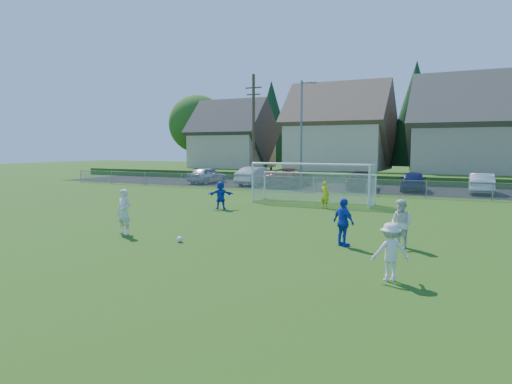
% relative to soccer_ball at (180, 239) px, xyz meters
% --- Properties ---
extents(ground, '(160.00, 160.00, 0.00)m').
position_rel_soccer_ball_xyz_m(ground, '(0.55, -2.81, -0.11)').
color(ground, '#193D0C').
rests_on(ground, ground).
extents(asphalt_lot, '(60.00, 60.00, 0.00)m').
position_rel_soccer_ball_xyz_m(asphalt_lot, '(0.55, 24.69, -0.10)').
color(asphalt_lot, black).
rests_on(asphalt_lot, ground).
extents(grass_embankment, '(70.00, 6.00, 0.80)m').
position_rel_soccer_ball_xyz_m(grass_embankment, '(0.55, 32.19, 0.29)').
color(grass_embankment, '#1E420F').
rests_on(grass_embankment, ground).
extents(soccer_ball, '(0.22, 0.22, 0.22)m').
position_rel_soccer_ball_xyz_m(soccer_ball, '(0.00, 0.00, 0.00)').
color(soccer_ball, white).
rests_on(soccer_ball, ground).
extents(player_white_a, '(0.66, 0.44, 1.80)m').
position_rel_soccer_ball_xyz_m(player_white_a, '(-2.85, 0.27, 0.79)').
color(player_white_a, silver).
rests_on(player_white_a, ground).
extents(player_white_b, '(1.03, 0.99, 1.67)m').
position_rel_soccer_ball_xyz_m(player_white_b, '(7.36, 2.53, 0.73)').
color(player_white_b, silver).
rests_on(player_white_b, ground).
extents(player_white_c, '(1.13, 0.95, 1.52)m').
position_rel_soccer_ball_xyz_m(player_white_c, '(7.69, -1.55, 0.65)').
color(player_white_c, silver).
rests_on(player_white_c, ground).
extents(player_blue_a, '(1.05, 0.88, 1.68)m').
position_rel_soccer_ball_xyz_m(player_blue_a, '(5.51, 1.97, 0.73)').
color(player_blue_a, '#143CBF').
rests_on(player_blue_a, ground).
extents(player_blue_b, '(1.45, 1.15, 1.54)m').
position_rel_soccer_ball_xyz_m(player_blue_b, '(-3.21, 8.42, 0.66)').
color(player_blue_b, '#143CBF').
rests_on(player_blue_b, ground).
extents(goalkeeper, '(0.66, 0.56, 1.54)m').
position_rel_soccer_ball_xyz_m(goalkeeper, '(1.97, 11.17, 0.66)').
color(goalkeeper, yellow).
rests_on(goalkeeper, ground).
extents(car_a, '(2.24, 4.68, 1.54)m').
position_rel_soccer_ball_xyz_m(car_a, '(-13.57, 23.57, 0.66)').
color(car_a, '#B3B7BC').
rests_on(car_a, ground).
extents(car_b, '(2.11, 5.12, 1.65)m').
position_rel_soccer_ball_xyz_m(car_b, '(-8.51, 23.93, 0.71)').
color(car_b, silver).
rests_on(car_b, ground).
extents(car_c, '(2.88, 5.85, 1.60)m').
position_rel_soccer_ball_xyz_m(car_c, '(-5.12, 23.60, 0.69)').
color(car_c, '#580A0F').
rests_on(car_c, ground).
extents(car_d, '(2.78, 5.46, 1.52)m').
position_rel_soccer_ball_xyz_m(car_d, '(1.16, 23.54, 0.65)').
color(car_d, black).
rests_on(car_d, ground).
extents(car_e, '(2.48, 4.90, 1.60)m').
position_rel_soccer_ball_xyz_m(car_e, '(5.11, 23.94, 0.69)').
color(car_e, '#151E4A').
rests_on(car_e, ground).
extents(car_f, '(1.79, 4.66, 1.52)m').
position_rel_soccer_ball_xyz_m(car_f, '(9.91, 24.14, 0.65)').
color(car_f, silver).
rests_on(car_f, ground).
extents(soccer_goal, '(7.42, 1.90, 2.50)m').
position_rel_soccer_ball_xyz_m(soccer_goal, '(0.55, 13.24, 1.52)').
color(soccer_goal, white).
rests_on(soccer_goal, ground).
extents(chainlink_fence, '(52.06, 0.06, 1.20)m').
position_rel_soccer_ball_xyz_m(chainlink_fence, '(0.55, 19.19, 0.52)').
color(chainlink_fence, gray).
rests_on(chainlink_fence, ground).
extents(streetlight, '(1.38, 0.18, 9.00)m').
position_rel_soccer_ball_xyz_m(streetlight, '(-3.89, 23.19, 4.73)').
color(streetlight, slate).
rests_on(streetlight, ground).
extents(utility_pole, '(1.60, 0.26, 10.00)m').
position_rel_soccer_ball_xyz_m(utility_pole, '(-8.95, 24.19, 5.04)').
color(utility_pole, '#473321').
rests_on(utility_pole, ground).
extents(houses_row, '(53.90, 11.45, 13.27)m').
position_rel_soccer_ball_xyz_m(houses_row, '(2.53, 39.65, 7.22)').
color(houses_row, tan).
rests_on(houses_row, ground).
extents(tree_row, '(65.98, 12.36, 13.80)m').
position_rel_soccer_ball_xyz_m(tree_row, '(1.60, 45.93, 6.80)').
color(tree_row, '#382616').
rests_on(tree_row, ground).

